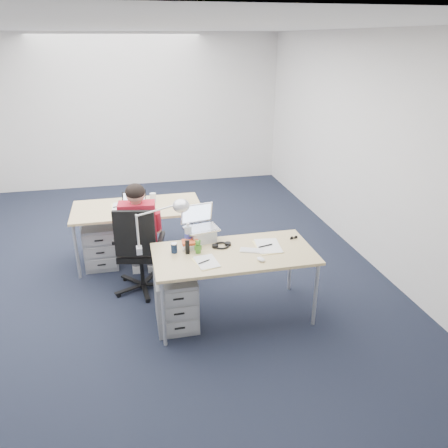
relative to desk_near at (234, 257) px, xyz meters
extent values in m
plane|color=black|center=(-0.99, 1.26, -0.68)|extent=(7.00, 7.00, 0.00)
cube|color=silver|center=(-0.99, 4.76, 0.72)|extent=(6.00, 0.02, 2.80)
cube|color=silver|center=(-0.99, -2.24, 0.72)|extent=(6.00, 0.02, 2.80)
cube|color=silver|center=(2.01, 1.26, 0.72)|extent=(0.02, 7.00, 2.80)
cube|color=white|center=(-0.99, 1.26, 2.12)|extent=(6.00, 7.00, 0.01)
cube|color=tan|center=(0.00, 0.00, 0.03)|extent=(1.60, 0.80, 0.03)
cylinder|color=#B7BABC|center=(-0.75, -0.35, -0.33)|extent=(0.04, 0.04, 0.70)
cylinder|color=#B7BABC|center=(0.75, -0.35, -0.33)|extent=(0.04, 0.04, 0.70)
cylinder|color=#B7BABC|center=(-0.75, 0.35, -0.33)|extent=(0.04, 0.04, 0.70)
cylinder|color=#B7BABC|center=(0.75, 0.35, -0.33)|extent=(0.04, 0.04, 0.70)
cube|color=tan|center=(-0.89, 1.50, 0.03)|extent=(1.60, 0.80, 0.03)
cylinder|color=#B7BABC|center=(-1.64, 1.15, -0.33)|extent=(0.04, 0.04, 0.70)
cylinder|color=#B7BABC|center=(-0.14, 1.15, -0.33)|extent=(0.04, 0.04, 0.70)
cylinder|color=#B7BABC|center=(-1.64, 1.85, -0.33)|extent=(0.04, 0.04, 0.70)
cylinder|color=#B7BABC|center=(-0.14, 1.85, -0.33)|extent=(0.04, 0.04, 0.70)
cylinder|color=black|center=(-0.90, 0.74, -0.43)|extent=(0.05, 0.05, 0.41)
cube|color=black|center=(-0.90, 0.74, -0.21)|extent=(0.54, 0.54, 0.07)
cube|color=black|center=(-0.95, 0.52, 0.12)|extent=(0.43, 0.14, 0.51)
cube|color=#B4192B|center=(-0.90, 0.75, 0.10)|extent=(0.41, 0.24, 0.54)
sphere|color=tan|center=(-0.90, 0.75, 0.48)|extent=(0.21, 0.21, 0.21)
cube|color=gray|center=(-0.60, -0.02, -0.41)|extent=(0.40, 0.50, 0.55)
cube|color=gray|center=(-1.38, 1.46, -0.41)|extent=(0.40, 0.50, 0.55)
cube|color=white|center=(0.19, -0.01, 0.05)|extent=(0.27, 0.19, 0.01)
ellipsoid|color=white|center=(0.21, -0.23, 0.06)|extent=(0.09, 0.11, 0.03)
cylinder|color=#121F39|center=(-0.58, 0.13, 0.10)|extent=(0.07, 0.07, 0.10)
cylinder|color=silver|center=(-0.41, 0.28, 0.17)|extent=(0.08, 0.08, 0.24)
cube|color=silver|center=(-0.40, 0.19, 0.09)|extent=(0.21, 0.18, 0.08)
cube|color=black|center=(-0.45, 0.07, 0.12)|extent=(0.04, 0.03, 0.14)
cube|color=#FFE793|center=(-0.31, -0.15, 0.05)|extent=(0.24, 0.31, 0.01)
cube|color=#FFE793|center=(0.36, 0.04, 0.05)|extent=(0.26, 0.35, 0.01)
cylinder|color=white|center=(-0.68, 1.65, 0.10)|extent=(0.10, 0.10, 0.11)
cube|color=white|center=(-1.09, 1.52, 0.05)|extent=(0.22, 0.31, 0.01)
camera|label=1|loc=(-0.94, -3.75, 2.01)|focal=35.00mm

